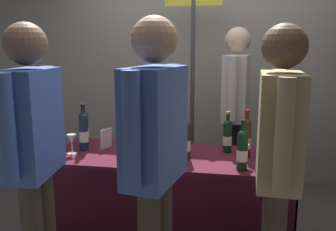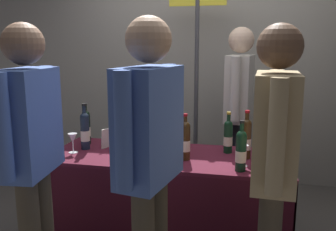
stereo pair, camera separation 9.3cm
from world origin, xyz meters
name	(u,v)px [view 2 (the right image)]	position (x,y,z in m)	size (l,w,h in m)	color
back_partition	(197,68)	(0.00, 1.57, 1.27)	(5.55, 0.12, 2.55)	#9E998E
tasting_table	(168,183)	(0.00, 0.00, 0.50)	(1.77, 0.68, 0.73)	#4C1423
featured_wine_bottle	(181,135)	(0.08, 0.08, 0.86)	(0.07, 0.07, 0.33)	#192333
display_bottle_0	(185,140)	(0.14, -0.08, 0.87)	(0.07, 0.07, 0.33)	#38230F
display_bottle_1	(246,138)	(0.57, 0.04, 0.88)	(0.07, 0.07, 0.35)	#38230F
display_bottle_2	(228,136)	(0.43, 0.15, 0.86)	(0.07, 0.07, 0.32)	black
display_bottle_3	(85,130)	(-0.67, 0.01, 0.88)	(0.07, 0.07, 0.36)	#192333
display_bottle_4	(170,144)	(0.06, -0.22, 0.87)	(0.07, 0.07, 0.35)	#38230F
display_bottle_5	(86,127)	(-0.73, 0.16, 0.87)	(0.07, 0.07, 0.34)	black
display_bottle_6	(241,150)	(0.53, -0.24, 0.87)	(0.07, 0.07, 0.34)	black
wine_glass_near_vendor	(243,151)	(0.55, -0.14, 0.84)	(0.07, 0.07, 0.15)	silver
wine_glass_mid	(242,141)	(0.54, 0.16, 0.82)	(0.07, 0.07, 0.13)	silver
wine_glass_near_taster	(73,139)	(-0.72, -0.10, 0.84)	(0.07, 0.07, 0.15)	silver
flower_vase	(140,131)	(-0.27, 0.18, 0.86)	(0.11, 0.11, 0.41)	tan
brochure_stand	(107,138)	(-0.51, 0.09, 0.81)	(0.12, 0.01, 0.16)	silver
vendor_presenter	(239,101)	(0.49, 0.84, 1.03)	(0.26, 0.63, 1.69)	black
taster_foreground_right	(150,148)	(0.07, -0.80, 1.01)	(0.29, 0.60, 1.68)	#4C4233
taster_foreground_left	(31,144)	(-0.62, -0.79, 0.99)	(0.25, 0.59, 1.65)	#4C4233
taster_foreground_centre	(274,154)	(0.70, -0.67, 0.98)	(0.23, 0.58, 1.64)	#4C4233
booth_signpost	(197,68)	(0.06, 1.11, 1.31)	(0.56, 0.04, 2.11)	#47474C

